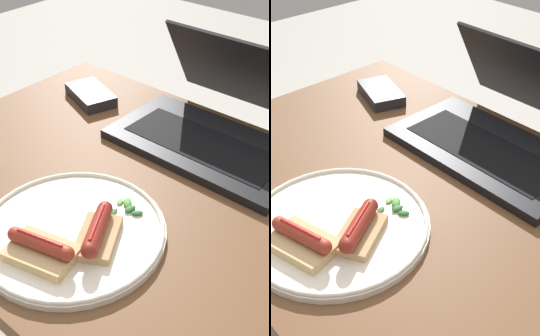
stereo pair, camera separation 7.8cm
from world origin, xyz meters
TOP-DOWN VIEW (x-y plane):
  - desk at (0.00, 0.00)m, footprint 1.04×0.66m
  - laptop at (-0.02, 0.23)m, footprint 0.38×0.31m
  - plate at (-0.05, -0.16)m, footprint 0.30×0.30m
  - sausage_toast_left at (-0.04, -0.23)m, footprint 0.12×0.09m
  - sausage_toast_middle at (0.00, -0.15)m, footprint 0.10×0.11m
  - salad_pile at (-0.01, -0.06)m, footprint 0.06×0.05m
  - external_drive at (-0.35, 0.18)m, footprint 0.15×0.12m

SIDE VIEW (x-z plane):
  - desk at x=0.00m, z-range 0.24..0.96m
  - plate at x=-0.05m, z-range 0.72..0.74m
  - external_drive at x=-0.35m, z-range 0.72..0.74m
  - salad_pile at x=-0.01m, z-range 0.73..0.74m
  - sausage_toast_left at x=-0.04m, z-range 0.72..0.77m
  - sausage_toast_middle at x=0.00m, z-range 0.73..0.77m
  - laptop at x=-0.02m, z-range 0.66..0.85m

